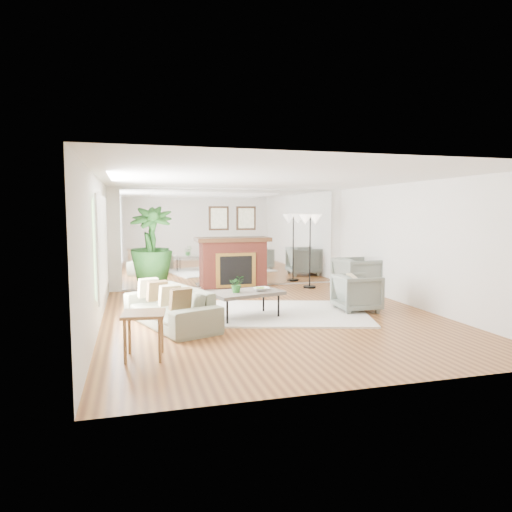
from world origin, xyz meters
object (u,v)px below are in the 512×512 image
object	(u,v)px
armchair_back	(357,276)
floor_lamp	(310,225)
armchair_front	(357,293)
side_table	(144,320)
potted_ficus	(151,247)
sofa	(170,307)
fireplace	(234,262)
coffee_table	(246,294)

from	to	relation	value
armchair_back	floor_lamp	distance (m)	1.75
armchair_front	side_table	size ratio (longest dim) A/B	1.30
side_table	floor_lamp	size ratio (longest dim) A/B	0.33
side_table	potted_ficus	distance (m)	4.95
potted_ficus	floor_lamp	world-z (taller)	potted_ficus
sofa	floor_lamp	distance (m)	4.90
potted_ficus	sofa	bearing A→B (deg)	-87.19
fireplace	coffee_table	size ratio (longest dim) A/B	1.48
floor_lamp	potted_ficus	bearing A→B (deg)	176.08
armchair_front	potted_ficus	size ratio (longest dim) A/B	0.39
side_table	floor_lamp	bearing A→B (deg)	47.98
floor_lamp	armchair_front	bearing A→B (deg)	-93.11
armchair_front	fireplace	bearing A→B (deg)	29.65
coffee_table	floor_lamp	world-z (taller)	floor_lamp
fireplace	floor_lamp	xyz separation A→B (m)	(1.85, -0.42, 0.92)
fireplace	side_table	world-z (taller)	fireplace
sofa	armchair_back	distance (m)	4.83
coffee_table	fireplace	bearing A→B (deg)	81.18
potted_ficus	fireplace	bearing A→B (deg)	4.51
sofa	potted_ficus	bearing A→B (deg)	162.51
armchair_back	potted_ficus	xyz separation A→B (m)	(-4.62, 1.36, 0.66)
armchair_back	potted_ficus	size ratio (longest dim) A/B	0.46
side_table	sofa	bearing A→B (deg)	74.52
armchair_back	floor_lamp	bearing A→B (deg)	30.88
floor_lamp	fireplace	bearing A→B (deg)	167.10
coffee_table	potted_ficus	xyz separation A→B (m)	(-1.51, 3.11, 0.64)
sofa	side_table	distance (m)	1.78
armchair_front	floor_lamp	world-z (taller)	floor_lamp
fireplace	potted_ficus	size ratio (longest dim) A/B	1.00
coffee_table	side_table	distance (m)	2.56
floor_lamp	side_table	bearing A→B (deg)	-132.02
armchair_front	coffee_table	bearing A→B (deg)	93.24
armchair_back	side_table	distance (m)	6.07
sofa	armchair_front	distance (m)	3.56
coffee_table	armchair_front	world-z (taller)	armchair_front
coffee_table	floor_lamp	distance (m)	3.86
side_table	fireplace	bearing A→B (deg)	65.29
coffee_table	side_table	world-z (taller)	side_table
armchair_front	potted_ficus	xyz separation A→B (m)	(-3.71, 3.05, 0.73)
sofa	floor_lamp	world-z (taller)	floor_lamp
side_table	potted_ficus	world-z (taller)	potted_ficus
fireplace	potted_ficus	distance (m)	2.07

